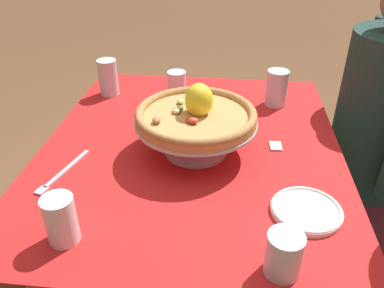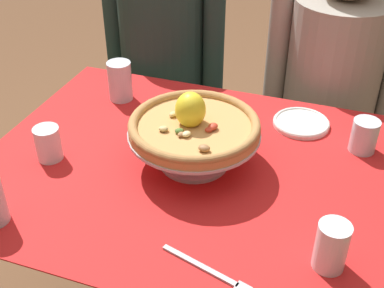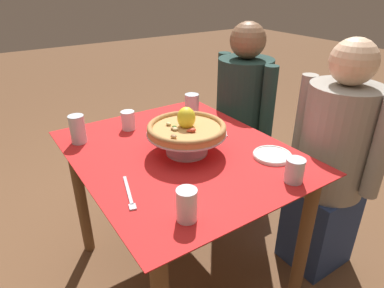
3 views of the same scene
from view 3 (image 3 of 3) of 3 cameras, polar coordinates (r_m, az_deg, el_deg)
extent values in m
plane|color=brown|center=(1.98, -1.64, -20.80)|extent=(14.00, 14.00, 0.00)
cylinder|color=brown|center=(1.97, -18.35, -8.75)|extent=(0.06, 0.06, 0.73)
cylinder|color=brown|center=(2.22, -0.08, -3.00)|extent=(0.06, 0.06, 0.73)
cylinder|color=brown|center=(1.68, 18.32, -15.95)|extent=(0.06, 0.06, 0.73)
cube|color=brown|center=(1.52, -2.00, -1.69)|extent=(1.04, 0.85, 0.02)
cube|color=red|center=(1.52, -2.01, -1.21)|extent=(1.08, 0.89, 0.00)
cylinder|color=#B7B7C1|center=(1.50, -0.89, -1.20)|extent=(0.19, 0.19, 0.01)
cylinder|color=#B7B7C1|center=(1.48, -0.90, 0.39)|extent=(0.05, 0.05, 0.08)
cylinder|color=#B7B7C1|center=(1.46, -0.91, 1.94)|extent=(0.35, 0.35, 0.01)
cylinder|color=tan|center=(1.45, -0.91, 2.44)|extent=(0.34, 0.34, 0.02)
torus|color=#AF7D47|center=(1.45, -0.92, 2.95)|extent=(0.34, 0.34, 0.02)
ellipsoid|color=#996B42|center=(1.35, -3.14, 1.30)|extent=(0.03, 0.03, 0.02)
ellipsoid|color=beige|center=(1.42, -2.85, 2.57)|extent=(0.03, 0.03, 0.01)
ellipsoid|color=#996B42|center=(1.44, -1.10, 3.03)|extent=(0.03, 0.03, 0.01)
ellipsoid|color=#C63D28|center=(1.40, -0.63, 2.23)|extent=(0.03, 0.03, 0.01)
ellipsoid|color=tan|center=(1.51, -1.60, 4.09)|extent=(0.03, 0.03, 0.01)
ellipsoid|color=#C63D28|center=(1.42, -2.71, 2.56)|extent=(0.02, 0.02, 0.01)
ellipsoid|color=#C63D28|center=(1.40, 0.11, 2.39)|extent=(0.03, 0.03, 0.02)
ellipsoid|color=#996B42|center=(1.43, -3.24, 2.66)|extent=(0.02, 0.02, 0.01)
ellipsoid|color=tan|center=(1.47, -4.00, 3.44)|extent=(0.03, 0.03, 0.01)
ellipsoid|color=#4C7533|center=(1.44, -3.02, 2.93)|extent=(0.03, 0.03, 0.01)
ellipsoid|color=yellow|center=(1.45, -0.97, 4.47)|extent=(0.10, 0.10, 0.10)
cylinder|color=white|center=(1.08, -0.90, -10.30)|extent=(0.07, 0.07, 0.11)
cylinder|color=silver|center=(1.10, -0.89, -11.67)|extent=(0.06, 0.06, 0.05)
cylinder|color=white|center=(1.74, -10.79, 3.98)|extent=(0.07, 0.07, 0.10)
cylinder|color=silver|center=(1.75, -10.74, 3.44)|extent=(0.06, 0.06, 0.06)
cylinder|color=silver|center=(1.65, -18.86, 2.39)|extent=(0.07, 0.07, 0.13)
cylinder|color=silver|center=(1.66, -18.70, 1.41)|extent=(0.06, 0.06, 0.07)
cylinder|color=silver|center=(1.86, -0.02, 6.57)|extent=(0.08, 0.08, 0.13)
cylinder|color=silver|center=(1.87, -0.02, 6.07)|extent=(0.07, 0.07, 0.09)
cylinder|color=silver|center=(1.33, 17.03, -4.30)|extent=(0.07, 0.07, 0.09)
cylinder|color=silver|center=(1.34, 16.91, -5.11)|extent=(0.06, 0.06, 0.05)
cylinder|color=white|center=(1.50, 13.49, -1.93)|extent=(0.17, 0.17, 0.01)
torus|color=white|center=(1.50, 13.51, -1.73)|extent=(0.17, 0.17, 0.01)
cube|color=#B7B7C1|center=(1.27, -10.82, -7.68)|extent=(0.18, 0.06, 0.01)
cube|color=#B7B7C1|center=(1.18, -10.06, -10.49)|extent=(0.04, 0.03, 0.01)
cube|color=beige|center=(1.66, 5.11, 1.48)|extent=(0.05, 0.04, 0.00)
cube|color=maroon|center=(2.36, 7.82, -5.43)|extent=(0.28, 0.32, 0.43)
cylinder|color=#1E3833|center=(2.13, 8.67, 6.32)|extent=(0.33, 0.33, 0.60)
sphere|color=brown|center=(2.03, 9.48, 17.01)|extent=(0.21, 0.21, 0.21)
cylinder|color=#1E3833|center=(2.27, 5.29, 8.94)|extent=(0.08, 0.08, 0.51)
cylinder|color=#1E3833|center=(1.98, 12.68, 5.73)|extent=(0.08, 0.08, 0.51)
cube|color=navy|center=(2.02, 20.68, -12.64)|extent=(0.28, 0.32, 0.48)
cylinder|color=gray|center=(1.76, 23.35, 0.53)|extent=(0.33, 0.33, 0.55)
sphere|color=beige|center=(1.64, 25.78, 12.49)|extent=(0.21, 0.21, 0.21)
cylinder|color=gray|center=(1.85, 18.42, 4.07)|extent=(0.08, 0.08, 0.47)
cylinder|color=gray|center=(1.65, 29.37, -0.85)|extent=(0.08, 0.08, 0.47)
camera|label=1|loc=(0.82, 47.31, 12.84)|focal=36.48mm
camera|label=2|loc=(0.83, -62.34, 21.04)|focal=46.91mm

